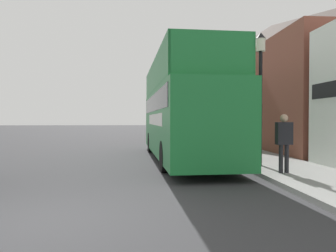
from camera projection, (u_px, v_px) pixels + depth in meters
The scene contains 9 objects.
ground_plane at pixel (119, 141), 26.34m from camera, with size 144.00×144.00×0.00m, color #333335.
sidewalk at pixel (211, 143), 23.89m from camera, with size 2.82×108.00×0.14m.
brick_terrace_rear at pixel (271, 85), 23.86m from camera, with size 6.00×21.38×8.61m.
tour_bus at pixel (182, 116), 14.41m from camera, with size 3.01×11.23×4.28m.
parked_car_ahead_of_bus at pixel (178, 135), 22.23m from camera, with size 1.94×4.14×1.51m.
pedestrian_second at pixel (284, 138), 9.96m from camera, with size 0.47×0.26×1.79m.
lamp_post_nearest at pixel (261, 74), 11.59m from camera, with size 0.35×0.35×4.72m.
lamp_post_second at pixel (211, 93), 19.59m from camera, with size 0.35×0.35×4.68m.
lamp_post_third at pixel (191, 97), 27.58m from camera, with size 0.35×0.35×5.11m.
Camera 1 is at (1.88, -5.54, 1.78)m, focal length 35.00 mm.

